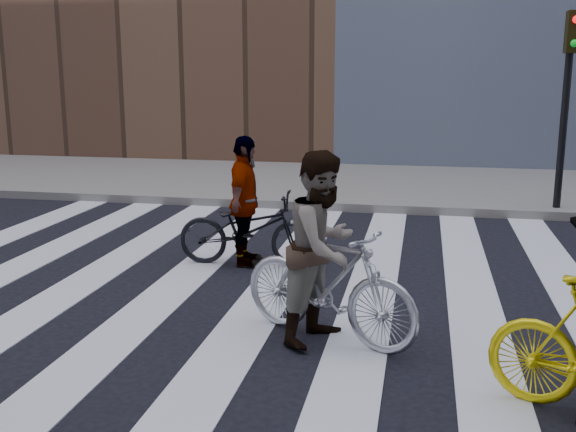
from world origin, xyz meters
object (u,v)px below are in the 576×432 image
(rider_mid, at_px, (323,248))
(traffic_signal, at_px, (568,79))
(bike_silver_mid, at_px, (328,283))
(rider_rear, at_px, (244,202))
(bike_dark_rear, at_px, (249,229))

(rider_mid, bearing_deg, traffic_signal, -2.80)
(bike_silver_mid, bearing_deg, rider_mid, 114.59)
(rider_mid, distance_m, rider_rear, 2.55)
(bike_dark_rear, bearing_deg, rider_rear, 86.97)
(traffic_signal, distance_m, rider_mid, 6.85)
(bike_dark_rear, bearing_deg, traffic_signal, -52.09)
(traffic_signal, xyz_separation_m, rider_rear, (-4.40, -3.77, -1.46))
(bike_dark_rear, distance_m, rider_mid, 2.55)
(traffic_signal, xyz_separation_m, bike_dark_rear, (-4.35, -3.77, -1.81))
(rider_rear, bearing_deg, bike_silver_mid, -151.10)
(rider_mid, height_order, rider_rear, rider_mid)
(traffic_signal, height_order, rider_rear, traffic_signal)
(rider_mid, bearing_deg, rider_rear, 55.56)
(bike_dark_rear, relative_size, rider_rear, 1.09)
(bike_silver_mid, bearing_deg, bike_dark_rear, 55.56)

